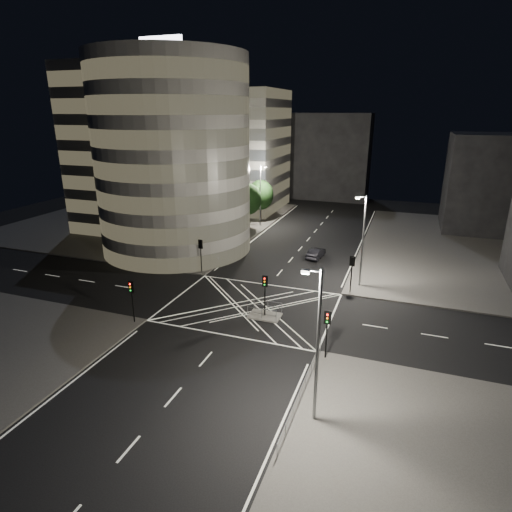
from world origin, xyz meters
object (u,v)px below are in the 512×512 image
at_px(central_island, 265,316).
at_px(street_lamp_left_near, 214,218).
at_px(sedan, 316,253).
at_px(traffic_signal_fr, 352,267).
at_px(street_lamp_left_far, 261,193).
at_px(traffic_signal_island, 265,288).
at_px(traffic_signal_nl, 132,294).
at_px(traffic_signal_fl, 201,250).
at_px(street_lamp_right_near, 317,342).
at_px(street_lamp_right_far, 363,238).
at_px(traffic_signal_nr, 327,326).

bearing_deg(central_island, street_lamp_left_near, 130.27).
height_order(central_island, sedan, sedan).
bearing_deg(traffic_signal_fr, street_lamp_left_far, 128.17).
bearing_deg(sedan, traffic_signal_island, 93.25).
bearing_deg(street_lamp_left_near, traffic_signal_nl, -88.06).
bearing_deg(traffic_signal_fl, sedan, 40.56).
bearing_deg(street_lamp_right_near, sedan, 101.94).
height_order(traffic_signal_island, street_lamp_left_far, street_lamp_left_far).
height_order(traffic_signal_fr, sedan, traffic_signal_fr).
bearing_deg(traffic_signal_island, sedan, 87.14).
bearing_deg(street_lamp_left_near, street_lamp_left_far, 90.00).
bearing_deg(central_island, street_lamp_left_far, 109.95).
bearing_deg(sedan, traffic_signal_nl, 69.74).
bearing_deg(street_lamp_right_near, street_lamp_left_near, 125.97).
height_order(street_lamp_left_far, sedan, street_lamp_left_far).
bearing_deg(traffic_signal_nl, street_lamp_right_near, -21.55).
relative_size(traffic_signal_nl, traffic_signal_island, 1.00).
relative_size(central_island, street_lamp_right_far, 0.30).
height_order(traffic_signal_nl, sedan, traffic_signal_nl).
relative_size(street_lamp_left_far, street_lamp_right_far, 1.00).
bearing_deg(street_lamp_right_far, street_lamp_right_near, -90.00).
bearing_deg(sedan, street_lamp_right_near, 108.06).
height_order(traffic_signal_nl, street_lamp_left_near, street_lamp_left_near).
distance_m(traffic_signal_fl, street_lamp_right_far, 18.55).
xyz_separation_m(traffic_signal_island, sedan, (0.92, 18.33, -2.22)).
xyz_separation_m(central_island, street_lamp_left_near, (-11.44, 13.50, 5.47)).
bearing_deg(sedan, traffic_signal_fr, 126.52).
bearing_deg(traffic_signal_fr, traffic_signal_fl, 180.00).
xyz_separation_m(traffic_signal_nr, street_lamp_left_far, (-18.24, 36.80, 2.63)).
relative_size(traffic_signal_nl, street_lamp_left_far, 0.40).
bearing_deg(street_lamp_right_near, traffic_signal_fr, 91.75).
bearing_deg(street_lamp_right_far, traffic_signal_nr, -92.30).
relative_size(street_lamp_left_near, sedan, 2.39).
relative_size(traffic_signal_fl, traffic_signal_nl, 1.00).
distance_m(central_island, street_lamp_left_near, 18.52).
height_order(traffic_signal_fl, street_lamp_right_near, street_lamp_right_near).
relative_size(traffic_signal_fr, street_lamp_left_near, 0.40).
distance_m(traffic_signal_island, street_lamp_left_near, 17.89).
bearing_deg(traffic_signal_nr, traffic_signal_island, 142.07).
distance_m(street_lamp_right_near, sedan, 31.88).
bearing_deg(street_lamp_left_far, street_lamp_right_near, -66.79).
bearing_deg(traffic_signal_fr, sedan, 120.40).
bearing_deg(street_lamp_left_far, traffic_signal_island, -70.05).
bearing_deg(street_lamp_right_far, sedan, 129.79).
height_order(central_island, street_lamp_left_near, street_lamp_left_near).
distance_m(central_island, traffic_signal_fl, 13.91).
relative_size(traffic_signal_nl, street_lamp_right_far, 0.40).
relative_size(traffic_signal_nl, traffic_signal_fr, 1.00).
relative_size(traffic_signal_fl, street_lamp_left_far, 0.40).
bearing_deg(traffic_signal_island, traffic_signal_nr, -37.93).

